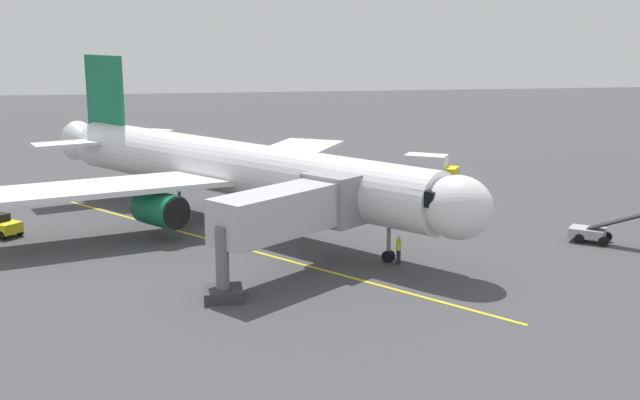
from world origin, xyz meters
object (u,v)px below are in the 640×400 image
Objects in this scene: ground_crew_marshaller at (399,250)px; belt_loader_portside at (592,232)px; jet_bridge at (297,210)px; airplane at (232,169)px; box_truck_starboard_side at (430,169)px; tug_near_nose at (3,226)px.

ground_crew_marshaller is 0.39× the size of belt_loader_portside.
jet_bridge is 5.86× the size of ground_crew_marshaller.
airplane reaches higher than box_truck_starboard_side.
airplane is 21.68m from box_truck_starboard_side.
jet_bridge is at bearing 148.80° from tug_near_nose.
tug_near_nose is 39.26m from belt_loader_portside.
airplane reaches higher than tug_near_nose.
jet_bridge is (-3.07, 12.11, -0.24)m from airplane.
airplane is 12.40× the size of tug_near_nose.
airplane is 24.72m from belt_loader_portside.
belt_loader_portside reaches higher than tug_near_nose.
tug_near_nose is (18.58, -11.25, -3.06)m from jet_bridge.
jet_bridge is 6.92m from ground_crew_marshaller.
tug_near_nose is (24.80, -10.25, -0.18)m from ground_crew_marshaller.
jet_bridge is 28.25m from box_truck_starboard_side.
jet_bridge is at bearing 57.90° from box_truck_starboard_side.
box_truck_starboard_side is (-14.96, -23.85, -2.38)m from jet_bridge.
jet_bridge reaches higher than tug_near_nose.
box_truck_starboard_side is (-33.54, -12.60, 0.68)m from tug_near_nose.
airplane is at bearing -75.75° from jet_bridge.
box_truck_starboard_side reaches higher than belt_loader_portside.
box_truck_starboard_side reaches higher than ground_crew_marshaller.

